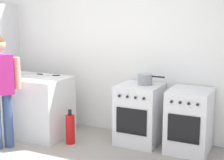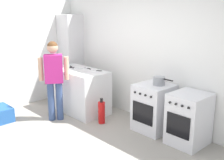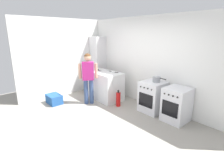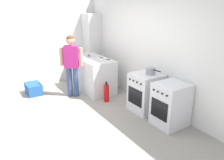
{
  "view_description": "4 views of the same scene",
  "coord_description": "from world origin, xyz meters",
  "px_view_note": "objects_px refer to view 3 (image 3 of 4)",
  "views": [
    {
      "loc": [
        2.06,
        -2.84,
        1.83
      ],
      "look_at": [
        0.2,
        0.98,
        1.01
      ],
      "focal_mm": 55.0,
      "sensor_mm": 36.0,
      "label": 1
    },
    {
      "loc": [
        3.27,
        -2.2,
        2.18
      ],
      "look_at": [
        -0.1,
        0.98,
        0.96
      ],
      "focal_mm": 45.0,
      "sensor_mm": 36.0,
      "label": 2
    },
    {
      "loc": [
        3.04,
        -2.22,
        2.13
      ],
      "look_at": [
        -0.26,
        0.63,
        0.95
      ],
      "focal_mm": 28.0,
      "sensor_mm": 36.0,
      "label": 3
    },
    {
      "loc": [
        3.65,
        -1.42,
        2.24
      ],
      "look_at": [
        0.16,
        0.82,
        0.8
      ],
      "focal_mm": 35.0,
      "sensor_mm": 36.0,
      "label": 4
    }
  ],
  "objects_px": {
    "fire_extinguisher": "(118,99)",
    "recycling_crate_lower": "(54,99)",
    "knife_utility": "(109,71)",
    "pot": "(157,79)",
    "knife_chef": "(101,71)",
    "knife_paring": "(116,72)",
    "person": "(88,75)",
    "oven_right": "(177,105)",
    "oven_left": "(153,97)",
    "larder_cabinet": "(98,63)",
    "knife_carving": "(99,70)"
  },
  "relations": [
    {
      "from": "knife_paring",
      "to": "larder_cabinet",
      "type": "distance_m",
      "value": 1.33
    },
    {
      "from": "pot",
      "to": "fire_extinguisher",
      "type": "relative_size",
      "value": 0.77
    },
    {
      "from": "pot",
      "to": "knife_utility",
      "type": "distance_m",
      "value": 1.75
    },
    {
      "from": "knife_chef",
      "to": "pot",
      "type": "bearing_deg",
      "value": 10.76
    },
    {
      "from": "oven_right",
      "to": "knife_utility",
      "type": "relative_size",
      "value": 3.38
    },
    {
      "from": "knife_utility",
      "to": "knife_paring",
      "type": "xyz_separation_m",
      "value": [
        0.33,
        0.0,
        0.0
      ]
    },
    {
      "from": "knife_carving",
      "to": "knife_paring",
      "type": "height_order",
      "value": "same"
    },
    {
      "from": "oven_right",
      "to": "recycling_crate_lower",
      "type": "bearing_deg",
      "value": -148.77
    },
    {
      "from": "knife_chef",
      "to": "recycling_crate_lower",
      "type": "bearing_deg",
      "value": -106.27
    },
    {
      "from": "knife_carving",
      "to": "person",
      "type": "bearing_deg",
      "value": -62.47
    },
    {
      "from": "oven_left",
      "to": "fire_extinguisher",
      "type": "relative_size",
      "value": 1.7
    },
    {
      "from": "oven_left",
      "to": "person",
      "type": "height_order",
      "value": "person"
    },
    {
      "from": "knife_utility",
      "to": "person",
      "type": "height_order",
      "value": "person"
    },
    {
      "from": "knife_chef",
      "to": "recycling_crate_lower",
      "type": "distance_m",
      "value": 1.76
    },
    {
      "from": "person",
      "to": "knife_chef",
      "type": "bearing_deg",
      "value": 110.43
    },
    {
      "from": "oven_left",
      "to": "oven_right",
      "type": "distance_m",
      "value": 0.72
    },
    {
      "from": "oven_right",
      "to": "fire_extinguisher",
      "type": "height_order",
      "value": "oven_right"
    },
    {
      "from": "oven_right",
      "to": "pot",
      "type": "xyz_separation_m",
      "value": [
        -0.65,
        0.04,
        0.5
      ]
    },
    {
      "from": "knife_paring",
      "to": "larder_cabinet",
      "type": "xyz_separation_m",
      "value": [
        -1.3,
        0.26,
        0.09
      ]
    },
    {
      "from": "oven_left",
      "to": "pot",
      "type": "height_order",
      "value": "pot"
    },
    {
      "from": "pot",
      "to": "knife_carving",
      "type": "distance_m",
      "value": 2.07
    },
    {
      "from": "knife_utility",
      "to": "knife_carving",
      "type": "height_order",
      "value": "same"
    },
    {
      "from": "knife_utility",
      "to": "knife_paring",
      "type": "relative_size",
      "value": 1.33
    },
    {
      "from": "pot",
      "to": "oven_right",
      "type": "bearing_deg",
      "value": -3.84
    },
    {
      "from": "person",
      "to": "larder_cabinet",
      "type": "bearing_deg",
      "value": 132.53
    },
    {
      "from": "person",
      "to": "fire_extinguisher",
      "type": "relative_size",
      "value": 3.11
    },
    {
      "from": "knife_carving",
      "to": "oven_right",
      "type": "bearing_deg",
      "value": 7.58
    },
    {
      "from": "knife_utility",
      "to": "knife_chef",
      "type": "height_order",
      "value": "same"
    },
    {
      "from": "pot",
      "to": "knife_chef",
      "type": "bearing_deg",
      "value": -169.24
    },
    {
      "from": "oven_right",
      "to": "knife_paring",
      "type": "distance_m",
      "value": 2.12
    },
    {
      "from": "oven_right",
      "to": "knife_utility",
      "type": "distance_m",
      "value": 2.44
    },
    {
      "from": "recycling_crate_lower",
      "to": "knife_carving",
      "type": "bearing_deg",
      "value": 76.52
    },
    {
      "from": "fire_extinguisher",
      "to": "recycling_crate_lower",
      "type": "bearing_deg",
      "value": -136.81
    },
    {
      "from": "oven_left",
      "to": "pot",
      "type": "xyz_separation_m",
      "value": [
        0.06,
        0.04,
        0.5
      ]
    },
    {
      "from": "oven_left",
      "to": "oven_right",
      "type": "bearing_deg",
      "value": -0.0
    },
    {
      "from": "larder_cabinet",
      "to": "fire_extinguisher",
      "type": "bearing_deg",
      "value": -18.05
    },
    {
      "from": "knife_paring",
      "to": "person",
      "type": "relative_size",
      "value": 0.12
    },
    {
      "from": "knife_utility",
      "to": "fire_extinguisher",
      "type": "distance_m",
      "value": 1.1
    },
    {
      "from": "oven_left",
      "to": "pot",
      "type": "relative_size",
      "value": 2.2
    },
    {
      "from": "knife_utility",
      "to": "recycling_crate_lower",
      "type": "bearing_deg",
      "value": -111.2
    },
    {
      "from": "oven_right",
      "to": "person",
      "type": "xyz_separation_m",
      "value": [
        -2.34,
        -1.02,
        0.49
      ]
    },
    {
      "from": "knife_utility",
      "to": "knife_carving",
      "type": "distance_m",
      "value": 0.35
    },
    {
      "from": "oven_right",
      "to": "larder_cabinet",
      "type": "distance_m",
      "value": 3.42
    },
    {
      "from": "knife_carving",
      "to": "knife_chef",
      "type": "bearing_deg",
      "value": 20.3
    },
    {
      "from": "pot",
      "to": "person",
      "type": "xyz_separation_m",
      "value": [
        -1.68,
        -1.06,
        -0.01
      ]
    },
    {
      "from": "oven_left",
      "to": "pot",
      "type": "bearing_deg",
      "value": 35.79
    },
    {
      "from": "pot",
      "to": "knife_utility",
      "type": "xyz_separation_m",
      "value": [
        -1.73,
        -0.21,
        -0.02
      ]
    },
    {
      "from": "knife_utility",
      "to": "recycling_crate_lower",
      "type": "height_order",
      "value": "knife_utility"
    },
    {
      "from": "knife_carving",
      "to": "fire_extinguisher",
      "type": "relative_size",
      "value": 0.63
    },
    {
      "from": "oven_left",
      "to": "larder_cabinet",
      "type": "bearing_deg",
      "value": 177.8
    }
  ]
}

